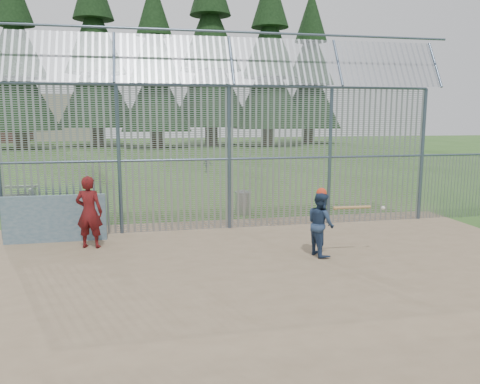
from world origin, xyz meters
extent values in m
plane|color=#2D511E|center=(0.00, 0.00, 0.00)|extent=(120.00, 120.00, 0.00)
cube|color=#756047|center=(0.00, -0.50, 0.01)|extent=(14.00, 10.00, 0.02)
cube|color=#38566B|center=(-4.60, 2.90, 0.62)|extent=(2.50, 0.12, 1.20)
imported|color=navy|center=(1.57, 0.46, 0.76)|extent=(0.67, 0.80, 1.47)
imported|color=maroon|center=(-3.68, 2.18, 0.90)|extent=(0.72, 0.56, 1.76)
imported|color=slate|center=(1.15, 16.79, 0.45)|extent=(0.56, 0.48, 0.90)
sphere|color=red|center=(1.57, 0.46, 1.47)|extent=(0.24, 0.24, 0.24)
cylinder|color=#AA7F4C|center=(2.27, 0.31, 1.14)|extent=(0.85, 0.10, 0.07)
sphere|color=#AA7F4C|center=(1.84, 0.31, 1.14)|extent=(0.09, 0.09, 0.09)
sphere|color=white|center=(3.00, 0.28, 1.11)|extent=(0.09, 0.09, 0.09)
cylinder|color=#96989E|center=(0.80, 5.39, 0.35)|extent=(0.52, 0.52, 0.70)
cylinder|color=#9EA0A5|center=(0.80, 5.39, 0.72)|extent=(0.56, 0.56, 0.05)
sphere|color=#9EA0A5|center=(0.80, 5.39, 0.77)|extent=(0.10, 0.10, 0.10)
cube|color=slate|center=(-6.25, 8.06, 0.35)|extent=(0.06, 0.90, 0.70)
cylinder|color=#47566B|center=(-3.00, 3.50, 2.00)|extent=(0.10, 0.10, 4.00)
cylinder|color=#47566B|center=(0.00, 3.50, 2.00)|extent=(0.10, 0.10, 4.00)
cylinder|color=#47566B|center=(3.00, 3.50, 2.00)|extent=(0.10, 0.10, 4.00)
cylinder|color=#47566B|center=(6.00, 3.50, 2.00)|extent=(0.10, 0.10, 4.00)
cylinder|color=#47566B|center=(0.00, 3.50, 4.00)|extent=(12.00, 0.07, 0.07)
cylinder|color=#47566B|center=(0.00, 3.50, 2.00)|extent=(12.00, 0.06, 0.06)
cube|color=gray|center=(0.00, 3.50, 2.00)|extent=(12.00, 0.02, 4.00)
cube|color=gray|center=(0.00, 3.12, 4.65)|extent=(12.00, 0.77, 1.31)
cylinder|color=#47566B|center=(6.00, 3.50, 1.00)|extent=(0.08, 0.08, 2.00)
cylinder|color=#332319|center=(-14.00, 40.00, 1.53)|extent=(1.19, 1.19, 3.06)
cone|color=black|center=(-14.00, 40.00, 10.20)|extent=(7.48, 7.48, 13.94)
cylinder|color=#332319|center=(-7.00, 43.00, 1.71)|extent=(1.33, 1.33, 3.42)
cone|color=black|center=(-7.00, 43.00, 11.40)|extent=(8.36, 8.36, 15.58)
cylinder|color=#332319|center=(-1.00, 39.00, 1.44)|extent=(1.12, 1.12, 2.88)
cone|color=black|center=(-1.00, 39.00, 9.60)|extent=(7.04, 7.04, 13.12)
cylinder|color=#332319|center=(5.00, 42.00, 1.80)|extent=(1.40, 1.40, 3.60)
cone|color=black|center=(5.00, 42.00, 12.00)|extent=(8.80, 8.80, 16.40)
cylinder|color=#332319|center=(11.00, 40.00, 1.62)|extent=(1.26, 1.26, 3.24)
cone|color=black|center=(11.00, 40.00, 10.80)|extent=(7.92, 7.92, 14.76)
cylinder|color=#332319|center=(17.00, 44.00, 1.53)|extent=(1.19, 1.19, 3.06)
cone|color=black|center=(17.00, 44.00, 10.20)|extent=(7.48, 7.48, 13.94)
cube|color=#B2A58C|center=(-12.00, 58.00, 3.00)|extent=(8.00, 7.00, 6.00)
camera|label=1|loc=(-2.34, -9.37, 3.19)|focal=35.00mm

